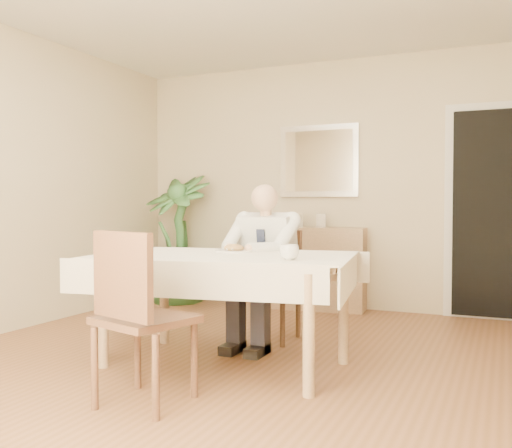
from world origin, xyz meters
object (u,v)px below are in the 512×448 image
at_px(dining_table, 225,267).
at_px(coffee_mug, 289,252).
at_px(seated_man, 260,256).
at_px(chair_near, 136,308).
at_px(sideboard, 314,268).
at_px(chair_far, 274,278).
at_px(potted_palm, 177,238).

distance_m(dining_table, coffee_mug, 0.57).
distance_m(dining_table, seated_man, 0.59).
bearing_deg(chair_near, coffee_mug, 67.87).
distance_m(coffee_mug, sideboard, 2.54).
relative_size(chair_near, coffee_mug, 8.13).
bearing_deg(dining_table, seated_man, 81.25).
xyz_separation_m(dining_table, coffee_mug, (0.53, -0.18, 0.13)).
bearing_deg(sideboard, dining_table, -92.06).
xyz_separation_m(chair_near, sideboard, (-0.04, 3.17, -0.11)).
distance_m(chair_near, sideboard, 3.17).
bearing_deg(chair_near, dining_table, 102.71).
bearing_deg(coffee_mug, dining_table, 161.56).
height_order(chair_far, sideboard, chair_far).
xyz_separation_m(dining_table, seated_man, (0.00, 0.59, 0.02)).
bearing_deg(coffee_mug, sideboard, 104.57).
bearing_deg(seated_man, chair_near, -92.40).
bearing_deg(chair_far, potted_palm, 150.73).
xyz_separation_m(sideboard, potted_palm, (-1.54, -0.21, 0.28)).
bearing_deg(sideboard, seated_man, -91.13).
xyz_separation_m(chair_near, coffee_mug, (0.59, 0.74, 0.26)).
relative_size(dining_table, coffee_mug, 15.97).
distance_m(chair_far, potted_palm, 2.03).
xyz_separation_m(seated_man, sideboard, (-0.10, 1.66, -0.27)).
height_order(chair_near, coffee_mug, chair_near).
distance_m(dining_table, sideboard, 2.27).
relative_size(dining_table, chair_far, 2.12).
relative_size(chair_far, coffee_mug, 7.52).
bearing_deg(coffee_mug, potted_palm, 134.23).
distance_m(dining_table, potted_palm, 2.63).
relative_size(dining_table, sideboard, 1.75).
relative_size(chair_far, sideboard, 0.83).
height_order(dining_table, coffee_mug, coffee_mug).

